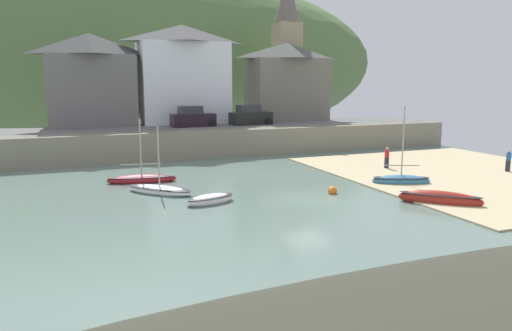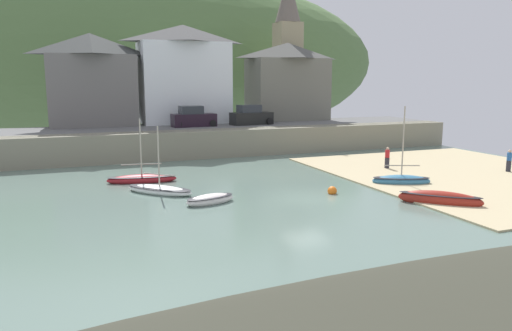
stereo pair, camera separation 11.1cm
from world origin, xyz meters
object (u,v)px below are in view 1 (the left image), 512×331
object	(u,v)px
parked_car_near_slipway	(193,118)
waterfront_building_centre	(183,74)
sailboat_nearest_shore	(160,190)
sailboat_tall_mast	(401,180)
rowboat_small_beached	(142,179)
sailboat_white_hull	(210,200)
parked_car_by_wall	(250,116)
church_with_spire	(287,44)
person_on_slipway	(387,157)
waterfront_building_right	(287,81)
sailboat_far_left	(440,199)
mooring_buoy	(332,191)
waterfront_building_left	(91,79)
person_near_water	(508,160)

from	to	relation	value
parked_car_near_slipway	waterfront_building_centre	bearing A→B (deg)	84.36
sailboat_nearest_shore	sailboat_tall_mast	bearing A→B (deg)	34.17
rowboat_small_beached	sailboat_nearest_shore	size ratio (longest dim) A/B	1.12
sailboat_white_hull	parked_car_by_wall	bearing A→B (deg)	48.26
sailboat_nearest_shore	church_with_spire	bearing A→B (deg)	97.19
parked_car_near_slipway	person_on_slipway	size ratio (longest dim) A/B	2.57
waterfront_building_right	parked_car_near_slipway	xyz separation A→B (m)	(-11.84, -4.50, -3.44)
waterfront_building_centre	rowboat_small_beached	world-z (taller)	waterfront_building_centre
sailboat_white_hull	sailboat_far_left	distance (m)	12.63
parked_car_near_slipway	person_on_slipway	world-z (taller)	parked_car_near_slipway
waterfront_building_centre	person_on_slipway	world-z (taller)	waterfront_building_centre
waterfront_building_centre	parked_car_near_slipway	world-z (taller)	waterfront_building_centre
sailboat_far_left	mooring_buoy	xyz separation A→B (m)	(-4.20, 4.40, -0.13)
waterfront_building_left	mooring_buoy	distance (m)	28.36
sailboat_tall_mast	person_on_slipway	distance (m)	5.49
sailboat_tall_mast	parked_car_near_slipway	size ratio (longest dim) A/B	1.27
waterfront_building_left	church_with_spire	distance (m)	23.11
sailboat_tall_mast	person_on_slipway	world-z (taller)	sailboat_tall_mast
parked_car_by_wall	waterfront_building_left	bearing A→B (deg)	156.94
waterfront_building_right	person_near_water	xyz separation A→B (m)	(7.03, -23.59, -5.66)
waterfront_building_left	parked_car_near_slipway	world-z (taller)	waterfront_building_left
rowboat_small_beached	parked_car_by_wall	world-z (taller)	parked_car_by_wall
sailboat_white_hull	mooring_buoy	world-z (taller)	sailboat_white_hull
parked_car_by_wall	parked_car_near_slipway	bearing A→B (deg)	174.14
waterfront_building_centre	sailboat_white_hull	size ratio (longest dim) A/B	3.15
sailboat_white_hull	parked_car_by_wall	size ratio (longest dim) A/B	0.73
sailboat_tall_mast	sailboat_white_hull	bearing A→B (deg)	-155.80
church_with_spire	parked_car_by_wall	world-z (taller)	church_with_spire
person_near_water	mooring_buoy	bearing A→B (deg)	-175.60
person_on_slipway	waterfront_building_centre	bearing A→B (deg)	120.19
waterfront_building_centre	church_with_spire	distance (m)	14.47
waterfront_building_right	mooring_buoy	size ratio (longest dim) A/B	15.31
waterfront_building_centre	rowboat_small_beached	xyz separation A→B (m)	(-7.01, -17.23, -7.13)
church_with_spire	parked_car_near_slipway	bearing A→B (deg)	-148.17
sailboat_nearest_shore	person_on_slipway	world-z (taller)	sailboat_nearest_shore
person_near_water	parked_car_by_wall	bearing A→B (deg)	124.32
sailboat_white_hull	parked_car_near_slipway	xyz separation A→B (m)	(4.07, 19.85, 2.99)
rowboat_small_beached	parked_car_near_slipway	distance (m)	14.72
sailboat_white_hull	person_near_water	world-z (taller)	person_near_water
waterfront_building_right	rowboat_small_beached	size ratio (longest dim) A/B	1.84
sailboat_nearest_shore	person_near_water	xyz separation A→B (m)	(25.10, -2.71, 0.78)
waterfront_building_left	person_near_water	bearing A→B (deg)	-40.55
waterfront_building_centre	waterfront_building_right	size ratio (longest dim) A/B	1.14
church_with_spire	sailboat_white_hull	bearing A→B (deg)	-122.07
mooring_buoy	parked_car_by_wall	bearing A→B (deg)	83.15
sailboat_nearest_shore	person_near_water	world-z (taller)	sailboat_nearest_shore
waterfront_building_right	parked_car_near_slipway	world-z (taller)	waterfront_building_right
rowboat_small_beached	sailboat_nearest_shore	bearing A→B (deg)	-73.00
waterfront_building_right	rowboat_small_beached	xyz separation A→B (m)	(-18.59, -17.23, -6.41)
rowboat_small_beached	person_near_water	bearing A→B (deg)	-5.03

